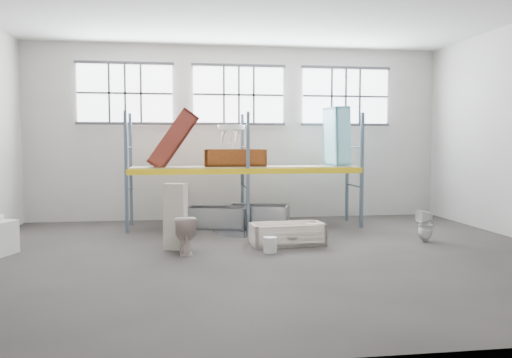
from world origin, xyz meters
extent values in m
cube|color=#453E3B|center=(0.00, 0.00, -0.05)|extent=(12.00, 10.00, 0.10)
cube|color=#ADA8A0|center=(0.00, 5.05, 2.50)|extent=(12.00, 0.10, 5.00)
cube|color=#A49F98|center=(0.00, -5.05, 2.50)|extent=(12.00, 0.10, 5.00)
cube|color=white|center=(-3.20, 4.94, 3.60)|extent=(2.60, 0.04, 1.60)
cube|color=white|center=(0.00, 4.94, 3.60)|extent=(2.60, 0.04, 1.60)
cube|color=white|center=(3.20, 4.94, 3.60)|extent=(2.60, 0.04, 1.60)
cube|color=slate|center=(-3.00, 2.90, 1.50)|extent=(0.08, 0.08, 3.00)
cube|color=slate|center=(-3.00, 4.10, 1.50)|extent=(0.08, 0.08, 3.00)
cube|color=slate|center=(0.00, 2.90, 1.50)|extent=(0.08, 0.08, 3.00)
cube|color=slate|center=(0.00, 4.10, 1.50)|extent=(0.08, 0.08, 3.00)
cube|color=slate|center=(3.00, 2.90, 1.50)|extent=(0.08, 0.08, 3.00)
cube|color=slate|center=(3.00, 4.10, 1.50)|extent=(0.08, 0.08, 3.00)
cube|color=yellow|center=(0.00, 2.90, 1.50)|extent=(6.00, 0.10, 0.14)
cube|color=yellow|center=(0.00, 4.10, 1.50)|extent=(6.00, 0.10, 0.14)
cube|color=gray|center=(0.00, 3.50, 1.58)|extent=(5.90, 1.10, 0.03)
cylinder|color=black|center=(0.00, 2.70, 0.00)|extent=(1.80, 1.80, 0.00)
cube|color=beige|center=(1.18, 0.74, 0.28)|extent=(0.45, 0.29, 0.40)
imported|color=#C1B4A2|center=(0.63, 0.72, 0.16)|extent=(0.53, 0.53, 0.17)
imported|color=beige|center=(-1.61, 0.36, 0.38)|extent=(0.46, 0.77, 0.76)
cube|color=beige|center=(-1.80, 0.78, 0.69)|extent=(0.51, 0.41, 1.37)
imported|color=white|center=(3.75, 0.82, 0.36)|extent=(0.36, 0.35, 0.71)
imported|color=white|center=(-0.37, 3.32, 2.09)|extent=(0.80, 0.67, 0.63)
cylinder|color=silver|center=(0.09, 0.15, 0.16)|extent=(0.32, 0.32, 0.32)
camera|label=1|loc=(-1.68, -9.95, 2.21)|focal=36.07mm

